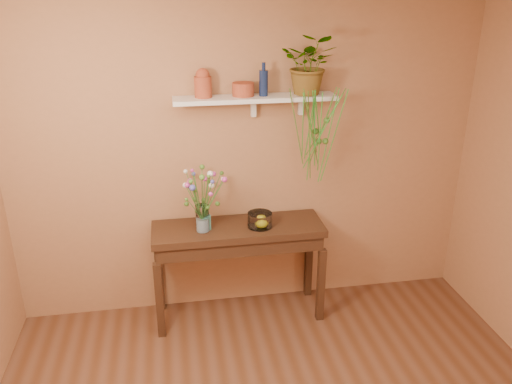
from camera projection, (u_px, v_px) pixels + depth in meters
room at (309, 287)px, 2.57m from camera, size 4.04×4.04×2.70m
sideboard at (238, 239)px, 4.38m from camera, size 1.44×0.46×0.87m
wall_shelf at (257, 99)px, 4.08m from camera, size 1.30×0.24×0.19m
terracotta_jug at (203, 84)px, 3.98m from camera, size 0.16×0.16×0.23m
terracotta_pot at (243, 89)px, 4.06m from camera, size 0.20×0.20×0.11m
blue_bottle at (264, 82)px, 4.04m from camera, size 0.09×0.09×0.26m
spider_plant at (310, 64)px, 4.05m from camera, size 0.54×0.51×0.47m
plant_fronds at (318, 131)px, 4.09m from camera, size 0.44×0.40×0.80m
glass_vase at (203, 220)px, 4.21m from camera, size 0.11×0.11×0.23m
bouquet at (202, 187)px, 4.09m from camera, size 0.34×0.44×0.44m
glass_bowl at (260, 220)px, 4.29m from camera, size 0.20×0.20×0.12m
lemon at (261, 223)px, 4.29m from camera, size 0.07×0.07×0.07m
carton at (206, 222)px, 4.24m from camera, size 0.07×0.06×0.13m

